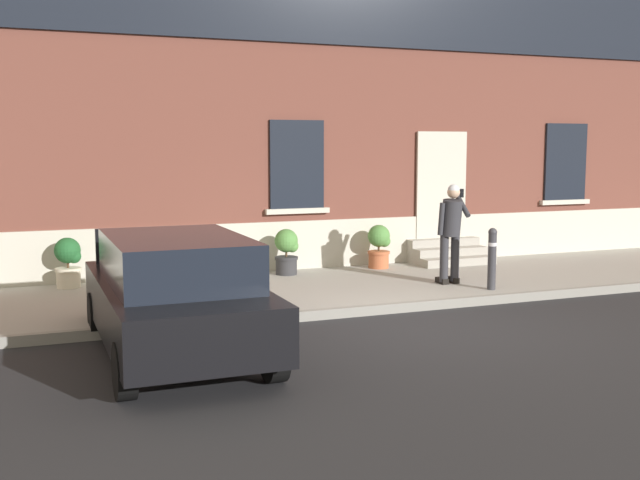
% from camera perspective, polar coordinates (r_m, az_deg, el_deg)
% --- Properties ---
extents(ground_plane, '(80.00, 80.00, 0.00)m').
position_cam_1_polar(ground_plane, '(11.03, 7.32, -6.43)').
color(ground_plane, '#232326').
extents(sidewalk, '(24.00, 3.60, 0.15)m').
position_cam_1_polar(sidewalk, '(13.47, 1.56, -3.58)').
color(sidewalk, '#99968E').
rests_on(sidewalk, ground).
extents(curb_edge, '(24.00, 0.12, 0.15)m').
position_cam_1_polar(curb_edge, '(11.82, 5.12, -5.11)').
color(curb_edge, gray).
rests_on(curb_edge, ground).
extents(building_facade, '(24.00, 1.52, 7.50)m').
position_cam_1_polar(building_facade, '(15.61, -2.04, 11.34)').
color(building_facade, brown).
rests_on(building_facade, ground).
extents(entrance_stoop, '(1.60, 0.96, 0.48)m').
position_cam_1_polar(entrance_stoop, '(16.06, 9.52, -1.00)').
color(entrance_stoop, '#9E998E').
rests_on(entrance_stoop, sidewalk).
extents(hatchback_car_black, '(1.80, 4.07, 1.50)m').
position_cam_1_polar(hatchback_car_black, '(9.40, -10.76, -3.93)').
color(hatchback_car_black, black).
rests_on(hatchback_car_black, ground).
extents(bollard_near_person, '(0.15, 0.15, 1.04)m').
position_cam_1_polar(bollard_near_person, '(13.13, 12.72, -1.20)').
color(bollard_near_person, '#333338').
rests_on(bollard_near_person, sidewalk).
extents(bollard_far_left, '(0.15, 0.15, 1.04)m').
position_cam_1_polar(bollard_far_left, '(11.28, -6.03, -2.41)').
color(bollard_far_left, '#333338').
rests_on(bollard_far_left, sidewalk).
extents(person_on_phone, '(0.51, 0.48, 1.75)m').
position_cam_1_polar(person_on_phone, '(13.46, 9.76, 0.94)').
color(person_on_phone, '#2D2D33').
rests_on(person_on_phone, sidewalk).
extents(planter_cream, '(0.44, 0.44, 0.86)m').
position_cam_1_polar(planter_cream, '(13.70, -18.27, -1.51)').
color(planter_cream, beige).
rests_on(planter_cream, sidewalk).
extents(planter_olive, '(0.44, 0.44, 0.86)m').
position_cam_1_polar(planter_olive, '(13.87, -10.18, -1.16)').
color(planter_olive, '#606B38').
rests_on(planter_olive, sidewalk).
extents(planter_charcoal, '(0.44, 0.44, 0.86)m').
position_cam_1_polar(planter_charcoal, '(14.35, -2.50, -0.78)').
color(planter_charcoal, '#2D2D30').
rests_on(planter_charcoal, sidewalk).
extents(planter_terracotta, '(0.44, 0.44, 0.86)m').
position_cam_1_polar(planter_terracotta, '(15.13, 4.44, -0.39)').
color(planter_terracotta, '#B25B38').
rests_on(planter_terracotta, sidewalk).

